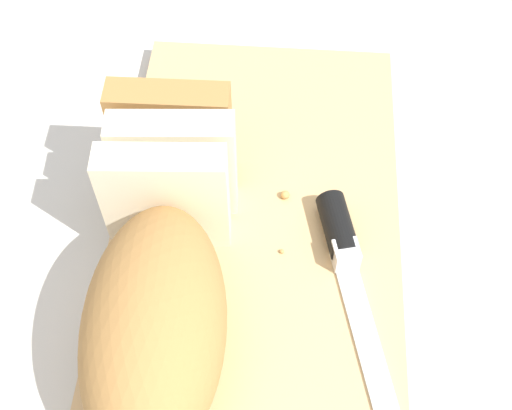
% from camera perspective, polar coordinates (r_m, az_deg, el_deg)
% --- Properties ---
extents(ground_plane, '(3.00, 3.00, 0.00)m').
position_cam_1_polar(ground_plane, '(0.60, -0.00, -2.72)').
color(ground_plane, beige).
extents(cutting_board, '(0.44, 0.26, 0.02)m').
position_cam_1_polar(cutting_board, '(0.59, -0.00, -2.19)').
color(cutting_board, tan).
rests_on(cutting_board, ground_plane).
extents(bread_loaf, '(0.29, 0.11, 0.11)m').
position_cam_1_polar(bread_loaf, '(0.50, -8.11, -5.82)').
color(bread_loaf, '#A8753D').
rests_on(bread_loaf, cutting_board).
extents(bread_knife, '(0.27, 0.08, 0.02)m').
position_cam_1_polar(bread_knife, '(0.56, 7.72, -4.80)').
color(bread_knife, silver).
rests_on(bread_knife, cutting_board).
extents(crumb_near_knife, '(0.00, 0.00, 0.00)m').
position_cam_1_polar(crumb_near_knife, '(0.57, 2.20, -3.95)').
color(crumb_near_knife, tan).
rests_on(crumb_near_knife, cutting_board).
extents(crumb_near_loaf, '(0.01, 0.01, 0.01)m').
position_cam_1_polar(crumb_near_loaf, '(0.57, -3.27, -2.85)').
color(crumb_near_loaf, tan).
rests_on(crumb_near_loaf, cutting_board).
extents(crumb_stray_left, '(0.01, 0.01, 0.01)m').
position_cam_1_polar(crumb_stray_left, '(0.59, 2.49, 0.86)').
color(crumb_stray_left, tan).
rests_on(crumb_stray_left, cutting_board).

